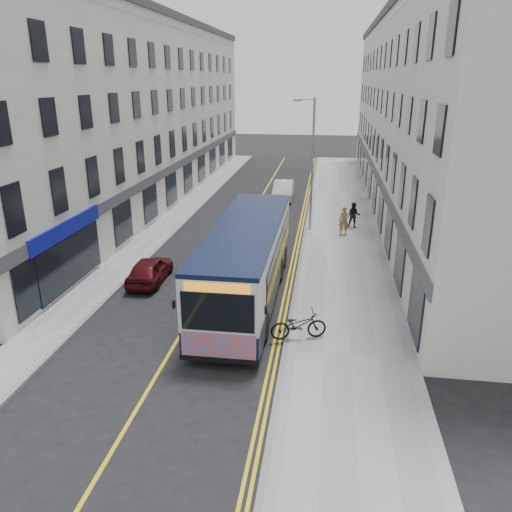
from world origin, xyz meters
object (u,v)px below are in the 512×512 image
(pedestrian_far, at_px, (354,215))
(car_maroon, at_px, (150,270))
(bicycle, at_px, (299,325))
(car_white, at_px, (283,190))
(city_bus, at_px, (247,259))
(streetlamp, at_px, (311,160))
(pedestrian_near, at_px, (344,221))

(pedestrian_far, xyz_separation_m, car_maroon, (-9.81, -10.06, -0.32))
(bicycle, xyz_separation_m, car_maroon, (-7.25, 4.68, -0.05))
(car_white, bearing_deg, city_bus, -90.81)
(city_bus, relative_size, car_white, 2.69)
(streetlamp, distance_m, bicycle, 14.76)
(bicycle, relative_size, pedestrian_far, 1.26)
(car_maroon, bearing_deg, bicycle, 146.10)
(pedestrian_near, relative_size, car_maroon, 0.48)
(bicycle, xyz_separation_m, pedestrian_near, (1.91, 13.19, 0.32))
(streetlamp, relative_size, car_maroon, 2.23)
(pedestrian_far, xyz_separation_m, car_white, (-5.16, 7.83, -0.23))
(bicycle, bearing_deg, pedestrian_near, -25.18)
(streetlamp, relative_size, car_white, 1.86)
(city_bus, height_order, pedestrian_far, city_bus)
(city_bus, height_order, pedestrian_near, city_bus)
(streetlamp, height_order, pedestrian_far, streetlamp)
(city_bus, distance_m, bicycle, 4.36)
(bicycle, bearing_deg, car_white, -10.36)
(streetlamp, xyz_separation_m, bicycle, (0.23, -14.28, -3.72))
(pedestrian_near, xyz_separation_m, car_white, (-4.51, 9.37, -0.27))
(bicycle, height_order, pedestrian_far, pedestrian_far)
(streetlamp, xyz_separation_m, pedestrian_far, (2.79, 0.46, -3.45))
(city_bus, distance_m, car_white, 19.18)
(streetlamp, relative_size, bicycle, 3.89)
(pedestrian_near, height_order, car_maroon, pedestrian_near)
(pedestrian_far, bearing_deg, car_maroon, -129.97)
(pedestrian_near, distance_m, pedestrian_far, 1.67)
(city_bus, bearing_deg, car_white, 90.48)
(pedestrian_near, relative_size, pedestrian_far, 1.05)
(streetlamp, height_order, car_maroon, streetlamp)
(streetlamp, height_order, bicycle, streetlamp)
(streetlamp, height_order, car_white, streetlamp)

